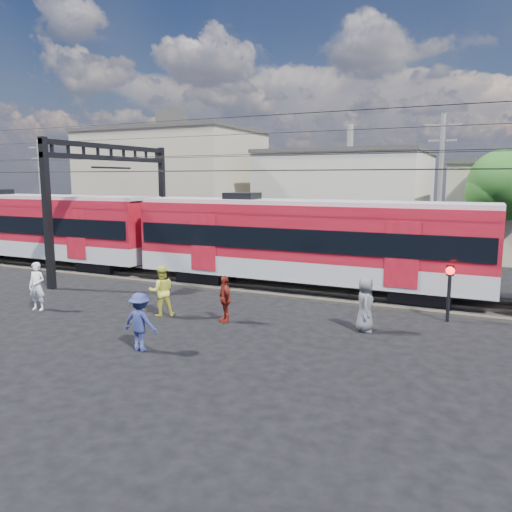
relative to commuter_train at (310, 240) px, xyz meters
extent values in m
plane|color=black|center=(-1.19, -8.00, -2.40)|extent=(120.00, 120.00, 0.00)
cube|color=#2D2823|center=(-1.19, 0.00, -2.34)|extent=(70.00, 3.40, 0.12)
cube|color=#59544C|center=(-1.19, -0.75, -2.22)|extent=(70.00, 0.12, 0.12)
cube|color=#59544C|center=(-1.19, 0.75, -2.22)|extent=(70.00, 0.12, 0.12)
cube|color=black|center=(-11.89, 0.00, -2.05)|extent=(2.40, 2.20, 0.70)
cube|color=#ADAFB5|center=(-17.01, 0.00, -1.25)|extent=(16.00, 3.00, 0.90)
cube|color=maroon|center=(-17.01, 0.00, 0.40)|extent=(16.00, 3.00, 2.40)
cube|color=black|center=(-17.01, 0.00, 0.15)|extent=(15.68, 3.08, 0.95)
cube|color=#ADAFB5|center=(-17.01, 0.00, 1.65)|extent=(16.00, 2.60, 0.25)
cube|color=black|center=(-5.33, 0.00, -2.05)|extent=(2.40, 2.20, 0.70)
cube|color=black|center=(4.91, 0.00, -2.05)|extent=(2.40, 2.20, 0.70)
cube|color=#ADAFB5|center=(-0.21, 0.00, -1.25)|extent=(16.00, 3.00, 0.90)
cube|color=maroon|center=(-0.21, 0.00, 0.40)|extent=(16.00, 3.00, 2.40)
cube|color=black|center=(-0.21, 0.00, 0.15)|extent=(15.68, 3.08, 0.95)
cube|color=#ADAFB5|center=(-0.21, 0.00, 1.65)|extent=(16.00, 2.60, 0.25)
cube|color=black|center=(-11.19, -4.50, 1.10)|extent=(0.30, 0.30, 7.00)
cube|color=black|center=(-11.19, 4.50, 1.10)|extent=(0.30, 0.30, 7.00)
cube|color=black|center=(-11.19, 0.00, 4.40)|extent=(0.25, 9.30, 0.25)
cube|color=black|center=(-11.19, 0.00, 3.80)|extent=(0.25, 9.30, 0.25)
cylinder|color=black|center=(-1.19, -0.70, 3.10)|extent=(70.00, 0.03, 0.03)
cylinder|color=black|center=(-1.19, 0.70, 3.10)|extent=(70.00, 0.03, 0.03)
cylinder|color=black|center=(-1.19, -0.70, 3.80)|extent=(70.00, 0.03, 0.03)
cylinder|color=black|center=(-1.19, 0.70, 3.80)|extent=(70.00, 0.03, 0.03)
cylinder|color=black|center=(-1.19, -3.50, 5.10)|extent=(70.00, 0.03, 0.03)
cylinder|color=black|center=(-1.19, 3.50, 5.10)|extent=(70.00, 0.03, 0.03)
cube|color=tan|center=(-18.19, 16.00, 2.10)|extent=(14.00, 10.00, 9.00)
cube|color=#3F3D3A|center=(-18.19, 16.00, 6.75)|extent=(14.28, 10.20, 0.30)
cube|color=#B9B3A2|center=(-3.19, 19.00, 1.10)|extent=(12.00, 12.00, 7.00)
cube|color=#3F3D3A|center=(-3.19, 19.00, 4.75)|extent=(12.24, 12.24, 0.30)
cylinder|color=slate|center=(4.81, 7.00, 1.85)|extent=(0.24, 0.24, 8.50)
cube|color=slate|center=(4.81, 7.00, 5.50)|extent=(1.80, 0.12, 0.12)
cube|color=slate|center=(4.81, 7.00, 4.70)|extent=(1.40, 0.12, 0.12)
cylinder|color=slate|center=(-23.19, 6.00, 1.60)|extent=(0.24, 0.24, 8.00)
cube|color=slate|center=(-23.19, 6.00, 5.00)|extent=(1.80, 0.12, 0.12)
cube|color=slate|center=(-23.19, 6.00, 4.20)|extent=(1.40, 0.12, 0.12)
cylinder|color=#382619|center=(7.81, 10.00, -0.44)|extent=(0.36, 0.36, 3.92)
sphere|color=#204313|center=(7.81, 10.00, 2.50)|extent=(3.64, 3.64, 3.64)
imported|color=white|center=(-8.68, -7.52, -1.45)|extent=(0.75, 0.55, 1.91)
imported|color=#E0DA46|center=(-3.73, -6.19, -1.44)|extent=(1.18, 1.16, 1.93)
imported|color=navy|center=(-2.04, -9.62, -1.51)|extent=(1.15, 0.67, 1.78)
imported|color=maroon|center=(-1.20, -5.87, -1.55)|extent=(1.02, 0.97, 1.70)
imported|color=#545559|center=(3.64, -4.86, -1.48)|extent=(0.79, 1.02, 1.85)
cylinder|color=black|center=(6.12, -2.48, -1.43)|extent=(0.13, 0.13, 1.94)
sphere|color=#FF140C|center=(6.12, -2.48, -0.52)|extent=(0.30, 0.30, 0.30)
cube|color=black|center=(6.12, -2.48, -0.52)|extent=(0.27, 0.06, 0.38)
camera|label=1|loc=(7.20, -21.26, 2.75)|focal=35.00mm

